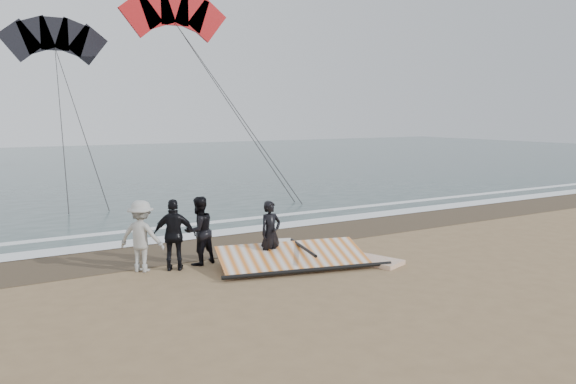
% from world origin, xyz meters
% --- Properties ---
extents(ground, '(120.00, 120.00, 0.00)m').
position_xyz_m(ground, '(0.00, 0.00, 0.00)').
color(ground, '#8C704C').
rests_on(ground, ground).
extents(sea, '(120.00, 54.00, 0.02)m').
position_xyz_m(sea, '(0.00, 33.00, 0.01)').
color(sea, '#233838').
rests_on(sea, ground).
extents(wet_sand, '(120.00, 2.80, 0.01)m').
position_xyz_m(wet_sand, '(0.00, 4.50, 0.01)').
color(wet_sand, '#4C3D2B').
rests_on(wet_sand, ground).
extents(foam_near, '(120.00, 0.90, 0.01)m').
position_xyz_m(foam_near, '(0.00, 5.90, 0.03)').
color(foam_near, white).
rests_on(foam_near, sea).
extents(foam_far, '(120.00, 0.45, 0.01)m').
position_xyz_m(foam_far, '(0.00, 7.60, 0.03)').
color(foam_far, white).
rests_on(foam_far, sea).
extents(man_main, '(0.63, 0.46, 1.60)m').
position_xyz_m(man_main, '(-1.38, 1.87, 0.80)').
color(man_main, black).
rests_on(man_main, ground).
extents(board_white, '(1.65, 2.82, 0.11)m').
position_xyz_m(board_white, '(0.69, 1.34, 0.05)').
color(board_white, white).
rests_on(board_white, ground).
extents(board_cream, '(1.31, 2.49, 0.10)m').
position_xyz_m(board_cream, '(-0.27, 2.79, 0.05)').
color(board_cream, silver).
rests_on(board_cream, ground).
extents(trio_cluster, '(2.50, 1.30, 1.71)m').
position_xyz_m(trio_cluster, '(-3.63, 2.82, 0.85)').
color(trio_cluster, black).
rests_on(trio_cluster, ground).
extents(sail_rig, '(4.07, 2.46, 0.49)m').
position_xyz_m(sail_rig, '(-1.08, 1.55, 0.19)').
color(sail_rig, black).
rests_on(sail_rig, ground).
extents(kite_red, '(7.27, 6.81, 16.14)m').
position_xyz_m(kite_red, '(3.76, 22.58, 9.29)').
color(kite_red, red).
rests_on(kite_red, ground).
extents(kite_dark, '(7.06, 8.25, 18.12)m').
position_xyz_m(kite_dark, '(-2.13, 27.83, 8.04)').
color(kite_dark, black).
rests_on(kite_dark, ground).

